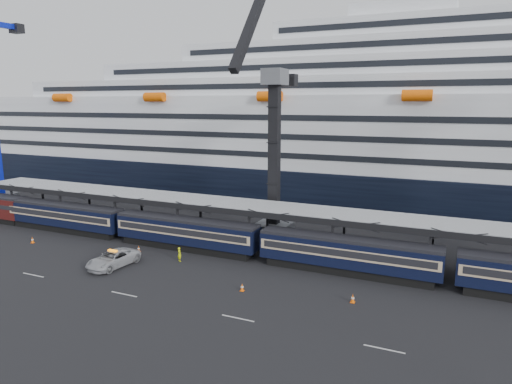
% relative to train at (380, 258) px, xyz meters
% --- Properties ---
extents(ground, '(260.00, 260.00, 0.00)m').
position_rel_train_xyz_m(ground, '(4.65, -10.00, -2.20)').
color(ground, black).
rests_on(ground, ground).
extents(train, '(133.05, 3.00, 4.05)m').
position_rel_train_xyz_m(train, '(0.00, 0.00, 0.00)').
color(train, black).
rests_on(train, ground).
extents(canopy, '(130.00, 6.25, 5.53)m').
position_rel_train_xyz_m(canopy, '(4.65, 4.00, 3.05)').
color(canopy, gray).
rests_on(canopy, ground).
extents(cruise_ship, '(214.09, 28.84, 34.00)m').
position_rel_train_xyz_m(cruise_ship, '(3.57, 35.99, 10.14)').
color(cruise_ship, black).
rests_on(cruise_ship, ground).
extents(crane_dark_near, '(4.50, 17.75, 35.08)m').
position_rel_train_xyz_m(crane_dark_near, '(-15.35, 8.59, 9.73)').
color(crane_dark_near, '#53565C').
rests_on(crane_dark_near, ground).
extents(pickup_truck, '(3.50, 6.57, 1.76)m').
position_rel_train_xyz_m(pickup_truck, '(-27.40, -8.53, -1.32)').
color(pickup_truck, '#A5A6AC').
rests_on(pickup_truck, ground).
extents(worker, '(0.72, 0.66, 1.66)m').
position_rel_train_xyz_m(worker, '(-21.67, -4.09, -1.37)').
color(worker, '#EAFC0D').
rests_on(worker, ground).
extents(traffic_cone_a, '(0.41, 0.41, 0.82)m').
position_rel_train_xyz_m(traffic_cone_a, '(-42.92, -5.98, -1.79)').
color(traffic_cone_a, '#FF6108').
rests_on(traffic_cone_a, ground).
extents(traffic_cone_b, '(0.39, 0.39, 0.77)m').
position_rel_train_xyz_m(traffic_cone_b, '(-28.11, -3.25, -1.82)').
color(traffic_cone_b, '#FF6108').
rests_on(traffic_cone_b, ground).
extents(traffic_cone_c, '(0.39, 0.39, 0.77)m').
position_rel_train_xyz_m(traffic_cone_c, '(-11.50, -8.73, -1.82)').
color(traffic_cone_c, '#FF6108').
rests_on(traffic_cone_c, ground).
extents(traffic_cone_d, '(0.42, 0.42, 0.83)m').
position_rel_train_xyz_m(traffic_cone_d, '(-1.21, -6.99, -1.79)').
color(traffic_cone_d, '#FF6108').
rests_on(traffic_cone_d, ground).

